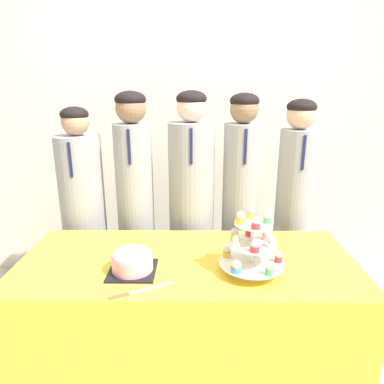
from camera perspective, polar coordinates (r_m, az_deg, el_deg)
name	(u,v)px	position (r m, az deg, el deg)	size (l,w,h in m)	color
wall_back	(190,120)	(2.87, -0.25, 11.99)	(9.00, 0.06, 2.70)	beige
table	(188,318)	(2.03, -0.73, -20.25)	(1.76, 0.76, 0.73)	yellow
round_cake	(132,260)	(1.72, -9.94, -11.05)	(0.23, 0.23, 0.13)	black
cake_knife	(131,293)	(1.59, -10.12, -16.27)	(0.27, 0.15, 0.01)	silver
cupcake_stand	(252,244)	(1.68, 9.91, -8.54)	(0.31, 0.31, 0.32)	silver
student_0	(85,221)	(2.52, -17.46, -4.65)	(0.30, 0.31, 1.48)	#939399
student_1	(136,210)	(2.41, -9.33, -3.00)	(0.25, 0.26, 1.58)	#939399
student_2	(191,214)	(2.38, -0.09, -3.76)	(0.31, 0.31, 1.58)	#939399
student_3	(240,212)	(2.40, 7.97, -3.35)	(0.25, 0.25, 1.57)	#939399
student_4	(292,214)	(2.47, 16.34, -3.58)	(0.24, 0.25, 1.53)	#939399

